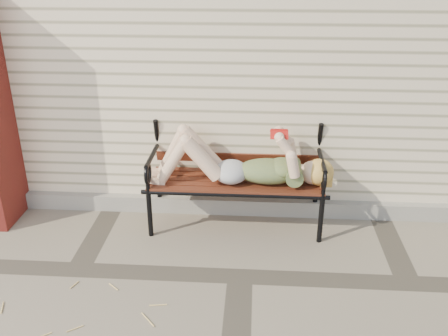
{
  "coord_description": "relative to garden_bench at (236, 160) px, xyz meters",
  "views": [
    {
      "loc": [
        0.09,
        -3.1,
        2.29
      ],
      "look_at": [
        -0.16,
        0.59,
        0.63
      ],
      "focal_mm": 40.0,
      "sensor_mm": 36.0,
      "label": 1
    }
  ],
  "objects": [
    {
      "name": "ground",
      "position": [
        0.07,
        -0.85,
        -0.59
      ],
      "size": [
        80.0,
        80.0,
        0.0
      ],
      "primitive_type": "plane",
      "color": "gray",
      "rests_on": "ground"
    },
    {
      "name": "house_wall",
      "position": [
        0.07,
        2.15,
        0.91
      ],
      "size": [
        8.0,
        4.0,
        3.0
      ],
      "primitive_type": "cube",
      "color": "beige",
      "rests_on": "ground"
    },
    {
      "name": "foundation_strip",
      "position": [
        0.07,
        0.12,
        -0.52
      ],
      "size": [
        8.0,
        0.1,
        0.15
      ],
      "primitive_type": "cube",
      "color": "gray",
      "rests_on": "ground"
    },
    {
      "name": "garden_bench",
      "position": [
        0.0,
        0.0,
        0.0
      ],
      "size": [
        1.63,
        0.65,
        1.05
      ],
      "color": "black",
      "rests_on": "ground"
    },
    {
      "name": "reading_woman",
      "position": [
        0.01,
        -0.13,
        0.04
      ],
      "size": [
        1.53,
        0.35,
        0.48
      ],
      "color": "#0B3D4D",
      "rests_on": "ground"
    }
  ]
}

